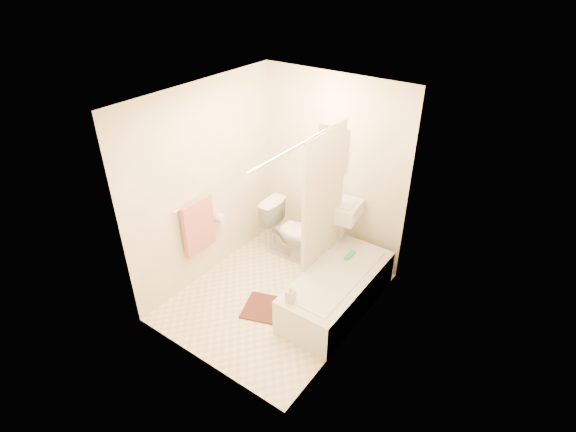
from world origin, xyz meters
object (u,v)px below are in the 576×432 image
Objects in this scene: bath_mat at (270,309)px; soap_bottle at (291,294)px; bathtub at (337,290)px; toilet at (291,231)px; sink at (337,231)px.

bath_mat is 3.07× the size of soap_bottle.
bathtub is 0.75m from soap_bottle.
sink reaches higher than toilet.
sink is (0.60, 0.15, 0.15)m from toilet.
sink is at bearing 99.52° from soap_bottle.
bath_mat is at bearing -105.52° from sink.
toilet reaches higher than bath_mat.
sink reaches higher than bathtub.
soap_bottle is at bearing -88.20° from sink.
soap_bottle is (0.38, -0.13, 0.52)m from bath_mat.
toilet is 1.14m from bathtub.
sink is 1.29m from bath_mat.
bathtub is (0.41, -0.66, -0.30)m from sink.
toilet is at bearing 153.24° from bathtub.
bath_mat is at bearing -158.99° from toilet.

